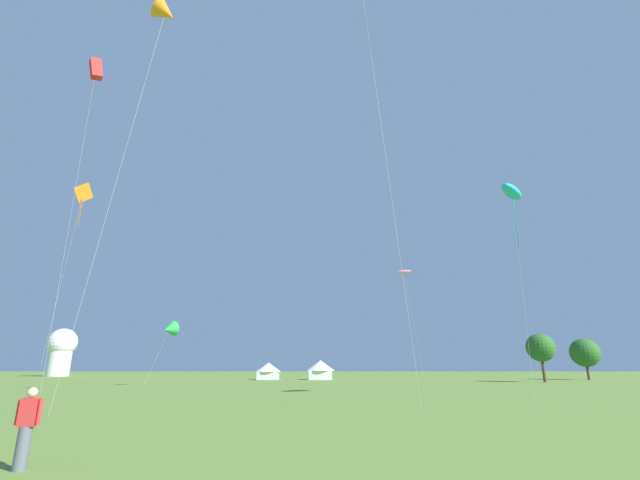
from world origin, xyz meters
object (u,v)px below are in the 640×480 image
at_px(kite_green_delta, 169,329).
at_px(tree_distant_left, 585,353).
at_px(kite_red_box, 96,70).
at_px(festival_tent_left, 268,370).
at_px(kite_pink_parafoil, 404,272).
at_px(kite_orange_delta, 165,13).
at_px(kite_cyan_parafoil, 512,192).
at_px(kite_orange_diamond, 83,196).
at_px(tree_distant_right, 540,348).
at_px(observatory_dome, 61,349).
at_px(festival_tent_right, 320,369).
at_px(person_spectator, 26,429).

distance_m(kite_green_delta, tree_distant_left, 68.11).
distance_m(kite_red_box, festival_tent_left, 52.20).
height_order(kite_green_delta, festival_tent_left, kite_green_delta).
bearing_deg(kite_pink_parafoil, kite_green_delta, -163.51).
height_order(kite_orange_delta, kite_cyan_parafoil, kite_orange_delta).
xyz_separation_m(kite_pink_parafoil, kite_cyan_parafoil, (2.89, -30.00, -0.14)).
xyz_separation_m(kite_orange_delta, festival_tent_left, (0.74, 55.42, -22.63)).
bearing_deg(kite_orange_diamond, tree_distant_right, 16.67).
relative_size(kite_cyan_parafoil, tree_distant_left, 2.31).
xyz_separation_m(observatory_dome, tree_distant_right, (92.97, -37.69, -1.19)).
height_order(kite_red_box, kite_cyan_parafoil, kite_red_box).
distance_m(kite_orange_delta, kite_green_delta, 35.45).
distance_m(kite_green_delta, observatory_dome, 66.25).
relative_size(kite_orange_delta, festival_tent_left, 5.74).
xyz_separation_m(kite_red_box, kite_pink_parafoil, (35.80, 22.68, -17.02)).
xyz_separation_m(kite_red_box, kite_orange_delta, (13.78, -15.83, -8.13)).
bearing_deg(kite_red_box, tree_distant_right, 25.56).
bearing_deg(kite_cyan_parafoil, tree_distant_left, 56.23).
xyz_separation_m(kite_green_delta, kite_cyan_parafoil, (33.05, -21.07, 8.73)).
distance_m(festival_tent_right, tree_distant_left, 45.66).
height_order(person_spectator, tree_distant_left, tree_distant_left).
bearing_deg(kite_cyan_parafoil, tree_distant_right, 63.07).
xyz_separation_m(kite_orange_delta, festival_tent_right, (9.82, 55.42, -22.43)).
bearing_deg(festival_tent_right, person_spectator, -95.34).
bearing_deg(observatory_dome, kite_orange_delta, -57.72).
distance_m(kite_cyan_parafoil, tree_distant_right, 39.64).
bearing_deg(tree_distant_right, kite_cyan_parafoil, -116.93).
bearing_deg(kite_pink_parafoil, person_spectator, -110.10).
xyz_separation_m(festival_tent_left, observatory_dome, (-51.48, 24.90, 4.43)).
relative_size(kite_green_delta, tree_distant_right, 1.09).
relative_size(kite_orange_delta, kite_cyan_parafoil, 1.59).
distance_m(kite_green_delta, person_spectator, 43.60).
height_order(person_spectator, tree_distant_right, tree_distant_right).
bearing_deg(observatory_dome, kite_red_box, -60.18).
height_order(kite_pink_parafoil, kite_cyan_parafoil, kite_cyan_parafoil).
xyz_separation_m(kite_orange_delta, kite_pink_parafoil, (22.02, 38.51, -8.89)).
distance_m(kite_orange_delta, kite_orange_diamond, 30.64).
xyz_separation_m(kite_red_box, observatory_dome, (-36.96, 64.49, -26.33)).
height_order(kite_orange_diamond, festival_tent_right, kite_orange_diamond).
bearing_deg(kite_green_delta, kite_cyan_parafoil, -32.52).
distance_m(kite_cyan_parafoil, kite_orange_diamond, 46.39).
height_order(kite_red_box, kite_green_delta, kite_red_box).
height_order(kite_green_delta, person_spectator, kite_green_delta).
relative_size(festival_tent_left, festival_tent_right, 0.89).
distance_m(kite_orange_delta, kite_cyan_parafoil, 27.83).
bearing_deg(tree_distant_left, festival_tent_right, 178.32).
xyz_separation_m(tree_distant_left, tree_distant_right, (-13.13, -11.45, 0.37)).
bearing_deg(festival_tent_left, tree_distant_right, -17.13).
relative_size(kite_cyan_parafoil, festival_tent_left, 3.61).
bearing_deg(kite_orange_diamond, kite_orange_delta, -53.53).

